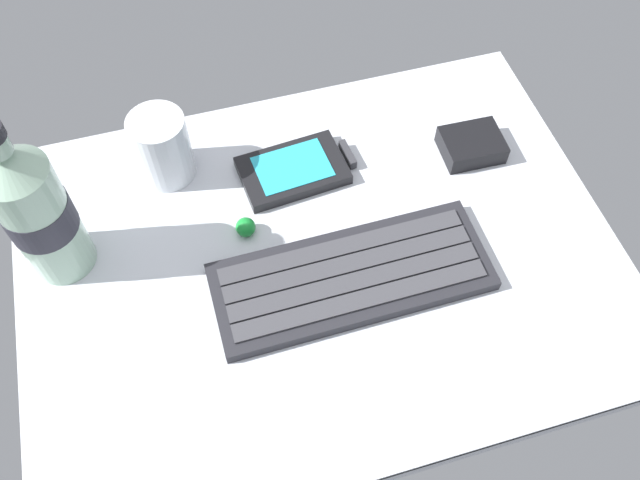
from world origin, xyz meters
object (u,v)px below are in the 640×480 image
Objects in this scene: handheld_device at (298,169)px; water_bottle at (36,211)px; juice_cup at (163,149)px; trackball_mouse at (246,227)px; charger_block at (471,145)px; keyboard at (351,276)px.

handheld_device is 0.64× the size of water_bottle.
juice_cup reaches higher than trackball_mouse.
charger_block is (47.67, 1.92, -7.81)cm from water_bottle.
water_bottle is 21.08cm from trackball_mouse.
charger_block is at bearing -11.25° from juice_cup.
trackball_mouse is (19.43, -2.06, -7.91)cm from water_bottle.
water_bottle is at bearing -144.83° from juice_cup.
water_bottle is at bearing -170.67° from handheld_device.
trackball_mouse reaches higher than handheld_device.
handheld_device is 1.56× the size of juice_cup.
keyboard is 31.81cm from water_bottle.
trackball_mouse is at bearing -58.10° from juice_cup.
water_bottle is (-27.09, -4.45, 8.28)cm from handheld_device.
handheld_device is at bearing -17.05° from juice_cup.
keyboard is 4.16× the size of charger_block.
water_bottle is at bearing 173.94° from trackball_mouse.
juice_cup is 0.41× the size of water_bottle.
trackball_mouse reaches higher than keyboard.
juice_cup is at bearing 168.75° from charger_block.
water_bottle is 2.97× the size of charger_block.
charger_block is 3.18× the size of trackball_mouse.
trackball_mouse is at bearing -171.98° from charger_block.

